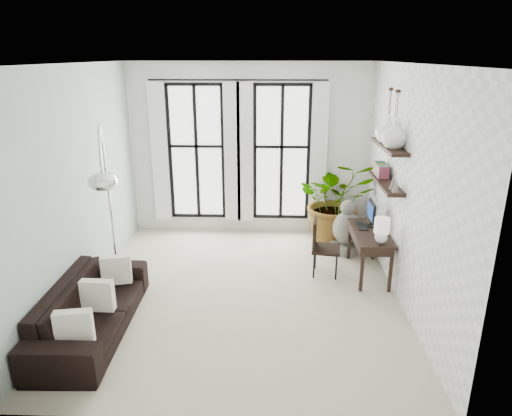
{
  "coord_description": "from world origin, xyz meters",
  "views": [
    {
      "loc": [
        0.43,
        -5.95,
        3.31
      ],
      "look_at": [
        0.2,
        0.3,
        1.2
      ],
      "focal_mm": 32.0,
      "sensor_mm": 36.0,
      "label": 1
    }
  ],
  "objects_px": {
    "sofa": "(91,308)",
    "plant": "(336,201)",
    "desk_chair": "(321,244)",
    "arc_lamp": "(104,169)",
    "desk": "(371,235)",
    "buddha": "(346,231)"
  },
  "relations": [
    {
      "from": "plant",
      "to": "arc_lamp",
      "type": "xyz_separation_m",
      "value": [
        -3.3,
        -2.42,
        1.16
      ]
    },
    {
      "from": "sofa",
      "to": "desk",
      "type": "xyz_separation_m",
      "value": [
        3.75,
        1.64,
        0.36
      ]
    },
    {
      "from": "desk",
      "to": "arc_lamp",
      "type": "distance_m",
      "value": 3.98
    },
    {
      "from": "desk_chair",
      "to": "arc_lamp",
      "type": "relative_size",
      "value": 0.36
    },
    {
      "from": "sofa",
      "to": "arc_lamp",
      "type": "relative_size",
      "value": 0.89
    },
    {
      "from": "desk",
      "to": "buddha",
      "type": "distance_m",
      "value": 0.97
    },
    {
      "from": "plant",
      "to": "desk",
      "type": "bearing_deg",
      "value": -76.38
    },
    {
      "from": "sofa",
      "to": "arc_lamp",
      "type": "xyz_separation_m",
      "value": [
        0.1,
        0.65,
        1.61
      ]
    },
    {
      "from": "sofa",
      "to": "desk",
      "type": "distance_m",
      "value": 4.11
    },
    {
      "from": "desk",
      "to": "buddha",
      "type": "bearing_deg",
      "value": 103.7
    },
    {
      "from": "desk_chair",
      "to": "arc_lamp",
      "type": "xyz_separation_m",
      "value": [
        -2.9,
        -1.04,
        1.42
      ]
    },
    {
      "from": "sofa",
      "to": "arc_lamp",
      "type": "height_order",
      "value": "arc_lamp"
    },
    {
      "from": "desk_chair",
      "to": "desk",
      "type": "bearing_deg",
      "value": 4.55
    },
    {
      "from": "plant",
      "to": "desk",
      "type": "relative_size",
      "value": 1.27
    },
    {
      "from": "sofa",
      "to": "desk",
      "type": "relative_size",
      "value": 1.83
    },
    {
      "from": "arc_lamp",
      "to": "sofa",
      "type": "bearing_deg",
      "value": -98.94
    },
    {
      "from": "plant",
      "to": "arc_lamp",
      "type": "distance_m",
      "value": 4.25
    },
    {
      "from": "sofa",
      "to": "desk",
      "type": "height_order",
      "value": "desk"
    },
    {
      "from": "sofa",
      "to": "buddha",
      "type": "height_order",
      "value": "buddha"
    },
    {
      "from": "sofa",
      "to": "plant",
      "type": "bearing_deg",
      "value": -49.03
    },
    {
      "from": "desk",
      "to": "arc_lamp",
      "type": "bearing_deg",
      "value": -164.84
    },
    {
      "from": "sofa",
      "to": "desk_chair",
      "type": "relative_size",
      "value": 2.48
    }
  ]
}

